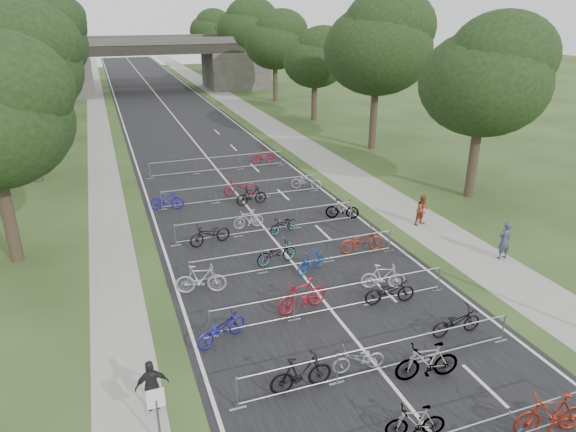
% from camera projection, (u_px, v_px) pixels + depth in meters
% --- Properties ---
extents(road, '(11.00, 140.00, 0.01)m').
position_uv_depth(road, '(169.00, 111.00, 56.29)').
color(road, black).
rests_on(road, ground).
extents(sidewalk_right, '(3.00, 140.00, 0.01)m').
position_uv_depth(sidewalk_right, '(240.00, 106.00, 58.84)').
color(sidewalk_right, gray).
rests_on(sidewalk_right, ground).
extents(sidewalk_left, '(2.00, 140.00, 0.01)m').
position_uv_depth(sidewalk_left, '(97.00, 115.00, 53.91)').
color(sidewalk_left, gray).
rests_on(sidewalk_left, ground).
extents(lane_markings, '(0.12, 140.00, 0.00)m').
position_uv_depth(lane_markings, '(169.00, 111.00, 56.30)').
color(lane_markings, silver).
rests_on(lane_markings, ground).
extents(overpass_bridge, '(31.00, 8.00, 7.05)m').
position_uv_depth(overpass_bridge, '(151.00, 64.00, 68.01)').
color(overpass_bridge, '#3F3D39').
rests_on(overpass_bridge, ground).
extents(park_sign, '(0.45, 0.06, 1.83)m').
position_uv_depth(park_sign, '(157.00, 408.00, 12.77)').
color(park_sign, '#4C4C51').
rests_on(park_sign, ground).
extents(tree_right_0, '(7.17, 7.17, 10.93)m').
position_uv_depth(tree_right_0, '(487.00, 78.00, 28.22)').
color(tree_right_0, '#33261C').
rests_on(tree_right_0, ground).
extents(tree_left_1, '(7.56, 7.56, 11.53)m').
position_uv_depth(tree_left_1, '(19.00, 65.00, 30.72)').
color(tree_left_1, '#33261C').
rests_on(tree_left_1, ground).
extents(tree_right_1, '(8.18, 8.18, 12.47)m').
position_uv_depth(tree_right_1, '(380.00, 45.00, 38.29)').
color(tree_right_1, '#33261C').
rests_on(tree_right_1, ground).
extents(tree_left_2, '(8.40, 8.40, 12.81)m').
position_uv_depth(tree_left_2, '(34.00, 40.00, 40.85)').
color(tree_left_2, '#33261C').
rests_on(tree_left_2, ground).
extents(tree_right_2, '(6.16, 6.16, 9.39)m').
position_uv_depth(tree_right_2, '(316.00, 59.00, 49.46)').
color(tree_right_2, '#33261C').
rests_on(tree_right_2, ground).
extents(tree_left_3, '(6.72, 6.72, 10.25)m').
position_uv_depth(tree_left_3, '(47.00, 51.00, 51.90)').
color(tree_left_3, '#33261C').
rests_on(tree_left_3, ground).
extents(tree_right_3, '(7.17, 7.17, 10.93)m').
position_uv_depth(tree_right_3, '(276.00, 41.00, 59.54)').
color(tree_right_3, '#33261C').
rests_on(tree_right_3, ground).
extents(tree_left_4, '(7.56, 7.56, 11.53)m').
position_uv_depth(tree_left_4, '(53.00, 36.00, 62.03)').
color(tree_left_4, '#33261C').
rests_on(tree_left_4, ground).
extents(tree_right_4, '(8.18, 8.18, 12.47)m').
position_uv_depth(tree_right_4, '(247.00, 28.00, 69.61)').
color(tree_right_4, '#33261C').
rests_on(tree_right_4, ground).
extents(tree_left_5, '(8.40, 8.40, 12.81)m').
position_uv_depth(tree_left_5, '(56.00, 26.00, 72.16)').
color(tree_left_5, '#33261C').
rests_on(tree_left_5, ground).
extents(tree_right_5, '(6.16, 6.16, 9.39)m').
position_uv_depth(tree_right_5, '(227.00, 39.00, 80.78)').
color(tree_right_5, '#33261C').
rests_on(tree_right_5, ground).
extents(tree_left_6, '(6.72, 6.72, 10.25)m').
position_uv_depth(tree_left_6, '(62.00, 34.00, 83.22)').
color(tree_left_6, '#33261C').
rests_on(tree_left_6, ground).
extents(tree_right_6, '(7.17, 7.17, 10.93)m').
position_uv_depth(tree_right_6, '(210.00, 30.00, 90.85)').
color(tree_right_6, '#33261C').
rests_on(tree_right_6, ground).
extents(barrier_row_1, '(9.70, 0.08, 1.10)m').
position_uv_depth(barrier_row_1, '(383.00, 358.00, 15.73)').
color(barrier_row_1, '#929599').
rests_on(barrier_row_1, ground).
extents(barrier_row_2, '(9.70, 0.08, 1.10)m').
position_uv_depth(barrier_row_2, '(333.00, 300.00, 18.86)').
color(barrier_row_2, '#929599').
rests_on(barrier_row_2, ground).
extents(barrier_row_3, '(9.70, 0.08, 1.10)m').
position_uv_depth(barrier_row_3, '(296.00, 256.00, 22.16)').
color(barrier_row_3, '#929599').
rests_on(barrier_row_3, ground).
extents(barrier_row_4, '(9.70, 0.08, 1.10)m').
position_uv_depth(barrier_row_4, '(268.00, 222.00, 25.64)').
color(barrier_row_4, '#929599').
rests_on(barrier_row_4, ground).
extents(barrier_row_5, '(9.70, 0.08, 1.10)m').
position_uv_depth(barrier_row_5, '(241.00, 191.00, 29.99)').
color(barrier_row_5, '#929599').
rests_on(barrier_row_5, ground).
extents(barrier_row_6, '(9.70, 0.08, 1.10)m').
position_uv_depth(barrier_row_6, '(218.00, 164.00, 35.21)').
color(barrier_row_6, '#929599').
rests_on(barrier_row_6, ground).
extents(bike_1, '(1.69, 0.84, 0.98)m').
position_uv_depth(bike_1, '(415.00, 422.00, 13.37)').
color(bike_1, '#929599').
rests_on(bike_1, ground).
extents(bike_3, '(2.13, 1.00, 1.24)m').
position_uv_depth(bike_3, '(551.00, 414.00, 13.44)').
color(bike_3, maroon).
rests_on(bike_3, ground).
extents(bike_4, '(1.95, 0.56, 1.17)m').
position_uv_depth(bike_4, '(301.00, 373.00, 14.99)').
color(bike_4, black).
rests_on(bike_4, ground).
extents(bike_5, '(1.75, 0.76, 0.89)m').
position_uv_depth(bike_5, '(359.00, 359.00, 15.81)').
color(bike_5, '#929499').
rests_on(bike_5, ground).
extents(bike_6, '(2.10, 0.88, 1.23)m').
position_uv_depth(bike_6, '(427.00, 362.00, 15.45)').
color(bike_6, '#929599').
rests_on(bike_6, ground).
extents(bike_7, '(1.91, 0.69, 0.99)m').
position_uv_depth(bike_7, '(456.00, 322.00, 17.59)').
color(bike_7, black).
rests_on(bike_7, ground).
extents(bike_8, '(2.11, 1.47, 1.05)m').
position_uv_depth(bike_8, '(221.00, 328.00, 17.21)').
color(bike_8, navy).
rests_on(bike_8, ground).
extents(bike_9, '(2.18, 1.01, 1.26)m').
position_uv_depth(bike_9, '(302.00, 295.00, 18.96)').
color(bike_9, maroon).
rests_on(bike_9, ground).
extents(bike_10, '(2.06, 0.96, 1.04)m').
position_uv_depth(bike_10, '(390.00, 291.00, 19.47)').
color(bike_10, black).
rests_on(bike_10, ground).
extents(bike_11, '(1.84, 1.14, 1.07)m').
position_uv_depth(bike_11, '(383.00, 277.00, 20.46)').
color(bike_11, silver).
rests_on(bike_11, ground).
extents(bike_12, '(2.09, 1.05, 1.21)m').
position_uv_depth(bike_12, '(201.00, 279.00, 20.14)').
color(bike_12, '#A5A5AD').
rests_on(bike_12, ground).
extents(bike_13, '(1.99, 0.96, 1.00)m').
position_uv_depth(bike_13, '(276.00, 253.00, 22.53)').
color(bike_13, '#929599').
rests_on(bike_13, ground).
extents(bike_14, '(1.68, 1.12, 0.99)m').
position_uv_depth(bike_14, '(311.00, 262.00, 21.80)').
color(bike_14, navy).
rests_on(bike_14, ground).
extents(bike_15, '(2.16, 0.85, 1.12)m').
position_uv_depth(bike_15, '(362.00, 241.00, 23.58)').
color(bike_15, maroon).
rests_on(bike_15, ground).
extents(bike_16, '(2.16, 1.15, 1.08)m').
position_uv_depth(bike_16, '(210.00, 234.00, 24.34)').
color(bike_16, black).
rests_on(bike_16, ground).
extents(bike_17, '(1.63, 0.53, 0.97)m').
position_uv_depth(bike_17, '(249.00, 219.00, 26.17)').
color(bike_17, '#9E9FA5').
rests_on(bike_17, ground).
extents(bike_18, '(1.77, 1.14, 0.88)m').
position_uv_depth(bike_18, '(284.00, 225.00, 25.63)').
color(bike_18, '#929599').
rests_on(bike_18, ground).
extents(bike_19, '(1.82, 1.22, 1.07)m').
position_uv_depth(bike_19, '(342.00, 209.00, 27.35)').
color(bike_19, '#929599').
rests_on(bike_19, ground).
extents(bike_20, '(1.94, 0.96, 1.12)m').
position_uv_depth(bike_20, '(167.00, 200.00, 28.61)').
color(bike_20, '#231DA0').
rests_on(bike_20, ground).
extents(bike_21, '(2.04, 0.78, 1.06)m').
position_uv_depth(bike_21, '(240.00, 187.00, 30.83)').
color(bike_21, maroon).
rests_on(bike_21, ground).
extents(bike_22, '(1.83, 0.60, 1.08)m').
position_uv_depth(bike_22, '(251.00, 196.00, 29.28)').
color(bike_22, black).
rests_on(bike_22, ground).
extents(bike_23, '(1.97, 1.52, 0.99)m').
position_uv_depth(bike_23, '(306.00, 182.00, 31.84)').
color(bike_23, '#9B9AA1').
rests_on(bike_23, ground).
extents(bike_27, '(1.79, 0.71, 1.05)m').
position_uv_depth(bike_27, '(263.00, 156.00, 37.16)').
color(bike_27, maroon).
rests_on(bike_27, ground).
extents(pedestrian_a, '(0.67, 0.46, 1.78)m').
position_uv_depth(pedestrian_a, '(504.00, 240.00, 22.83)').
color(pedestrian_a, '#31394A').
rests_on(pedestrian_a, ground).
extents(pedestrian_b, '(0.88, 0.74, 1.61)m').
position_uv_depth(pedestrian_b, '(423.00, 210.00, 26.48)').
color(pedestrian_b, maroon).
rests_on(pedestrian_b, ground).
extents(pedestrian_c, '(0.95, 0.43, 1.59)m').
position_uv_depth(pedestrian_c, '(152.00, 386.00, 14.20)').
color(pedestrian_c, black).
rests_on(pedestrian_c, ground).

